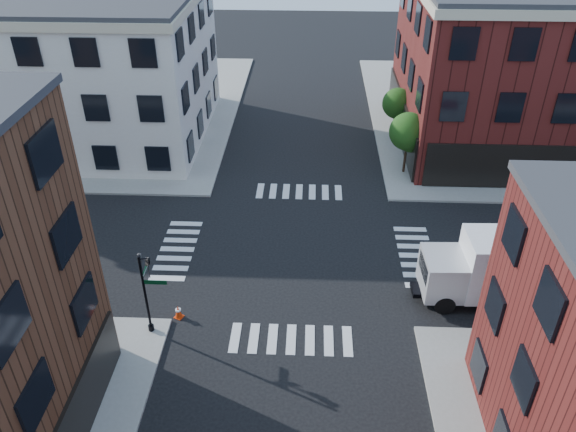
{
  "coord_description": "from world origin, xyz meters",
  "views": [
    {
      "loc": [
        0.71,
        -26.34,
        19.61
      ],
      "look_at": [
        -0.46,
        0.04,
        2.5
      ],
      "focal_mm": 35.0,
      "sensor_mm": 36.0,
      "label": 1
    }
  ],
  "objects": [
    {
      "name": "traffic_cone",
      "position": [
        -5.7,
        -5.7,
        0.36
      ],
      "size": [
        0.53,
        0.53,
        0.74
      ],
      "rotation": [
        0.0,
        0.0,
        -0.43
      ],
      "color": "red",
      "rests_on": "ground"
    },
    {
      "name": "ground",
      "position": [
        0.0,
        0.0,
        0.0
      ],
      "size": [
        120.0,
        120.0,
        0.0
      ],
      "primitive_type": "plane",
      "color": "black",
      "rests_on": "ground"
    },
    {
      "name": "sidewalk_nw",
      "position": [
        -21.0,
        21.0,
        0.07
      ],
      "size": [
        30.0,
        30.0,
        0.15
      ],
      "primitive_type": "cube",
      "color": "gray",
      "rests_on": "ground"
    },
    {
      "name": "sidewalk_ne",
      "position": [
        21.0,
        21.0,
        0.07
      ],
      "size": [
        30.0,
        30.0,
        0.15
      ],
      "primitive_type": "cube",
      "color": "gray",
      "rests_on": "ground"
    },
    {
      "name": "signal_pole",
      "position": [
        -6.72,
        -6.68,
        2.86
      ],
      "size": [
        1.29,
        1.24,
        4.6
      ],
      "color": "black",
      "rests_on": "ground"
    },
    {
      "name": "tree_far",
      "position": [
        7.56,
        15.98,
        2.87
      ],
      "size": [
        2.43,
        2.43,
        4.07
      ],
      "color": "black",
      "rests_on": "ground"
    },
    {
      "name": "building_nw",
      "position": [
        -19.0,
        16.0,
        5.5
      ],
      "size": [
        22.0,
        16.0,
        11.0
      ],
      "primitive_type": "cube",
      "color": "silver",
      "rests_on": "ground"
    },
    {
      "name": "tree_near",
      "position": [
        7.56,
        9.98,
        3.16
      ],
      "size": [
        2.69,
        2.69,
        4.49
      ],
      "color": "black",
      "rests_on": "ground"
    },
    {
      "name": "box_truck",
      "position": [
        10.87,
        -3.54,
        2.0
      ],
      "size": [
        8.57,
        2.84,
        3.84
      ],
      "rotation": [
        0.0,
        0.0,
        0.03
      ],
      "color": "silver",
      "rests_on": "ground"
    },
    {
      "name": "building_ne",
      "position": [
        20.5,
        16.0,
        6.0
      ],
      "size": [
        25.0,
        16.0,
        12.0
      ],
      "primitive_type": "cube",
      "color": "#4C1513",
      "rests_on": "ground"
    }
  ]
}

